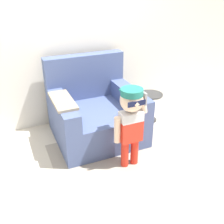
# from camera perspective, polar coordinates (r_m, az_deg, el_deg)

# --- Properties ---
(ground_plane) EXTENTS (10.00, 10.00, 0.00)m
(ground_plane) POSITION_cam_1_polar(r_m,az_deg,el_deg) (3.33, -6.18, -7.38)
(ground_plane) COLOR beige
(wall_back) EXTENTS (10.00, 0.05, 2.60)m
(wall_back) POSITION_cam_1_polar(r_m,az_deg,el_deg) (3.54, -11.28, 17.27)
(wall_back) COLOR silver
(wall_back) RESTS_ON ground_plane
(armchair) EXTENTS (1.08, 1.03, 1.00)m
(armchair) POSITION_cam_1_polar(r_m,az_deg,el_deg) (3.40, -3.76, -0.12)
(armchair) COLOR #475684
(armchair) RESTS_ON ground_plane
(person_child) EXTENTS (0.37, 0.28, 0.92)m
(person_child) POSITION_cam_1_polar(r_m,az_deg,el_deg) (2.70, 4.12, -0.97)
(person_child) COLOR red
(person_child) RESTS_ON ground_plane
(side_table) EXTENTS (0.33, 0.33, 0.42)m
(side_table) POSITION_cam_1_polar(r_m,az_deg,el_deg) (3.81, 8.34, 1.64)
(side_table) COLOR #333333
(side_table) RESTS_ON ground_plane
(rug) EXTENTS (1.49, 1.05, 0.01)m
(rug) POSITION_cam_1_polar(r_m,az_deg,el_deg) (3.16, 0.94, -9.19)
(rug) COLOR #9E9384
(rug) RESTS_ON ground_plane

